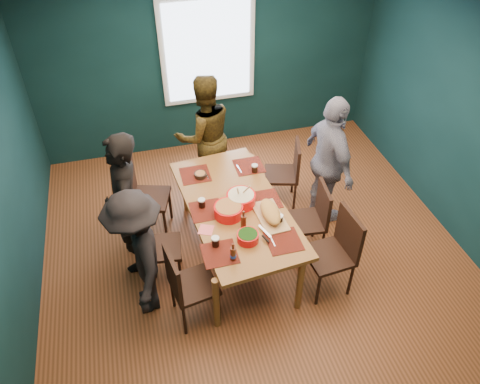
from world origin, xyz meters
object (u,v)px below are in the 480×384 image
at_px(cutting_board, 270,213).
at_px(chair_right_near, 338,247).
at_px(chair_left_mid, 153,243).
at_px(person_near_left, 138,255).
at_px(bowl_dumpling, 241,199).
at_px(chair_left_near, 185,282).
at_px(person_right, 329,162).
at_px(chair_right_far, 288,169).
at_px(chair_right_mid, 314,215).
at_px(person_far_left, 126,205).
at_px(dining_table, 236,210).
at_px(chair_left_far, 140,192).
at_px(person_back, 205,135).
at_px(bowl_salad, 229,210).
at_px(bowl_herbs, 248,237).

bearing_deg(cutting_board, chair_right_near, -38.98).
xyz_separation_m(chair_left_mid, person_near_left, (-0.16, -0.36, 0.23)).
xyz_separation_m(bowl_dumpling, cutting_board, (0.25, -0.30, -0.01)).
bearing_deg(chair_left_near, person_right, 19.71).
bearing_deg(person_near_left, chair_right_far, 118.86).
bearing_deg(chair_right_mid, chair_right_near, -80.22).
xyz_separation_m(chair_left_near, person_far_left, (-0.45, 0.95, 0.31)).
relative_size(chair_right_mid, person_far_left, 0.53).
distance_m(chair_left_mid, chair_right_far, 2.07).
relative_size(dining_table, person_near_left, 1.38).
bearing_deg(chair_right_near, chair_left_far, 138.09).
height_order(chair_left_mid, person_near_left, person_near_left).
height_order(dining_table, person_far_left, person_far_left).
bearing_deg(dining_table, cutting_board, -48.47).
distance_m(person_back, person_right, 1.68).
xyz_separation_m(chair_left_far, person_far_left, (-0.16, -0.52, 0.28)).
height_order(dining_table, person_right, person_right).
distance_m(person_far_left, person_right, 2.45).
bearing_deg(chair_left_far, person_near_left, -78.57).
distance_m(chair_left_far, chair_left_near, 1.50).
distance_m(chair_left_far, person_near_left, 1.20).
height_order(dining_table, bowl_salad, bowl_salad).
distance_m(person_far_left, bowl_dumpling, 1.26).
relative_size(person_back, person_right, 0.97).
bearing_deg(chair_left_far, dining_table, -18.46).
distance_m(person_back, cutting_board, 1.71).
relative_size(chair_right_near, person_far_left, 0.58).
relative_size(chair_right_far, cutting_board, 1.41).
xyz_separation_m(dining_table, chair_right_mid, (0.90, -0.15, -0.16)).
bearing_deg(person_right, cutting_board, 119.02).
bearing_deg(person_back, bowl_dumpling, 87.31).
relative_size(chair_left_far, bowl_herbs, 4.57).
bearing_deg(chair_right_near, person_far_left, 150.94).
xyz_separation_m(dining_table, person_near_left, (-1.13, -0.47, 0.07)).
relative_size(chair_right_mid, bowl_salad, 2.93).
height_order(person_back, bowl_dumpling, person_back).
height_order(chair_right_mid, bowl_salad, chair_right_mid).
xyz_separation_m(chair_left_far, person_back, (0.95, 0.66, 0.24)).
relative_size(dining_table, bowl_salad, 6.65).
distance_m(chair_right_far, chair_right_near, 1.50).
bearing_deg(person_near_left, bowl_dumpling, 109.61).
bearing_deg(dining_table, bowl_herbs, -97.27).
relative_size(chair_right_mid, bowl_dumpling, 2.85).
xyz_separation_m(chair_right_far, bowl_salad, (-1.02, -0.90, 0.30)).
distance_m(chair_right_near, person_near_left, 2.09).
bearing_deg(bowl_herbs, person_right, 35.68).
distance_m(chair_left_near, cutting_board, 1.17).
xyz_separation_m(dining_table, chair_right_far, (0.91, 0.77, -0.16)).
distance_m(dining_table, cutting_board, 0.45).
bearing_deg(bowl_salad, bowl_dumpling, 39.46).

